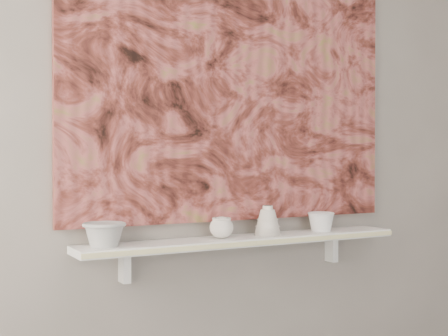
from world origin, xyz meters
TOP-DOWN VIEW (x-y plane):
  - wall_back at (0.00, 1.60)m, footprint 3.60×0.00m
  - shelf at (0.00, 1.51)m, footprint 1.40×0.18m
  - shelf_stripe at (0.00, 1.41)m, footprint 1.40×0.01m
  - bracket_left at (-0.49, 1.57)m, footprint 0.03×0.06m
  - bracket_right at (0.49, 1.57)m, footprint 0.03×0.06m
  - painting at (0.00, 1.59)m, footprint 1.50×0.02m
  - house_motif at (0.45, 1.57)m, footprint 0.09×0.00m
  - bowl_grey at (-0.59, 1.51)m, footprint 0.18×0.18m
  - cup_cream at (-0.11, 1.51)m, footprint 0.12×0.12m
  - bell_vessel at (0.11, 1.51)m, footprint 0.13×0.13m
  - bowl_white at (0.38, 1.51)m, footprint 0.15×0.15m

SIDE VIEW (x-z plane):
  - bracket_left at x=-0.49m, z-range 0.78..0.90m
  - bracket_right at x=0.49m, z-range 0.78..0.90m
  - shelf at x=0.00m, z-range 0.90..0.93m
  - shelf_stripe at x=0.00m, z-range 0.91..0.92m
  - bowl_white at x=0.38m, z-range 0.93..1.01m
  - cup_cream at x=-0.11m, z-range 0.93..1.02m
  - bowl_grey at x=-0.59m, z-range 0.93..1.02m
  - bell_vessel at x=0.11m, z-range 0.93..1.05m
  - house_motif at x=0.45m, z-range 1.19..1.27m
  - wall_back at x=0.00m, z-range -0.45..3.15m
  - painting at x=0.00m, z-range 0.99..2.09m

